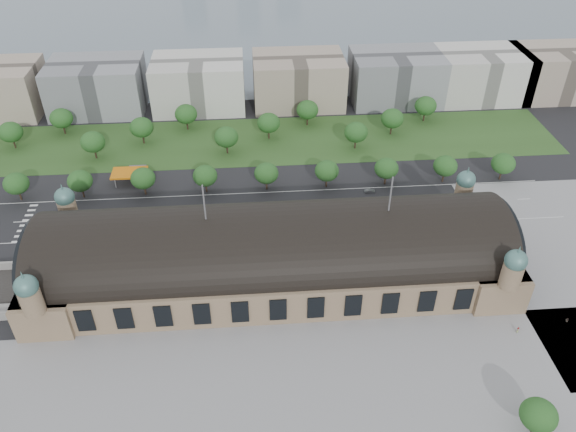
{
  "coord_description": "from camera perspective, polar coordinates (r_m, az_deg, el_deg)",
  "views": [
    {
      "loc": [
        -6.02,
        -134.82,
        124.76
      ],
      "look_at": [
        5.62,
        15.14,
        14.0
      ],
      "focal_mm": 35.0,
      "sensor_mm": 36.0,
      "label": 1
    }
  ],
  "objects": [
    {
      "name": "parked_car_0",
      "position": [
        211.57,
        -20.57,
        -2.21
      ],
      "size": [
        5.09,
        4.1,
        1.63
      ],
      "primitive_type": "imported",
      "rotation": [
        0.0,
        0.0,
        -1.0
      ],
      "color": "black",
      "rests_on": "ground"
    },
    {
      "name": "plaza_south",
      "position": [
        155.14,
        3.46,
        -17.26
      ],
      "size": [
        190.0,
        48.0,
        0.12
      ],
      "primitive_type": "cube",
      "color": "gray",
      "rests_on": "ground"
    },
    {
      "name": "tree_belt_9",
      "position": [
        251.55,
        6.93,
        8.45
      ],
      "size": [
        10.4,
        10.4,
        12.48
      ],
      "color": "#2D2116",
      "rests_on": "ground"
    },
    {
      "name": "tree_belt_10",
      "position": [
        266.08,
        10.55,
        9.72
      ],
      "size": [
        10.4,
        10.4,
        12.48
      ],
      "color": "#2D2116",
      "rests_on": "ground"
    },
    {
      "name": "tree_row_3",
      "position": [
        225.4,
        -14.52,
        3.72
      ],
      "size": [
        9.6,
        9.6,
        11.52
      ],
      "color": "#2D2116",
      "rests_on": "ground"
    },
    {
      "name": "office_7",
      "position": [
        332.22,
        25.59,
        13.03
      ],
      "size": [
        45.0,
        32.0,
        24.0
      ],
      "primitive_type": "cube",
      "color": "tan",
      "rests_on": "ground"
    },
    {
      "name": "pedestrian_2",
      "position": [
        188.95,
        26.48,
        -9.43
      ],
      "size": [
        0.98,
        0.95,
        1.78
      ],
      "primitive_type": "imported",
      "rotation": [
        0.0,
        0.0,
        2.41
      ],
      "color": "gray",
      "rests_on": "ground"
    },
    {
      "name": "tree_belt_2",
      "position": [
        281.94,
        -22.04,
        9.19
      ],
      "size": [
        10.4,
        10.4,
        12.48
      ],
      "color": "#2D2116",
      "rests_on": "ground"
    },
    {
      "name": "bus_east",
      "position": [
        208.82,
        3.9,
        0.16
      ],
      "size": [
        12.3,
        3.75,
        3.38
      ],
      "primitive_type": "imported",
      "rotation": [
        0.0,
        0.0,
        1.49
      ],
      "color": "silver",
      "rests_on": "ground"
    },
    {
      "name": "tree_belt_5",
      "position": [
        270.07,
        -10.32,
        10.16
      ],
      "size": [
        10.4,
        10.4,
        12.48
      ],
      "color": "#2D2116",
      "rests_on": "ground"
    },
    {
      "name": "ground",
      "position": [
        183.79,
        -1.39,
        -6.4
      ],
      "size": [
        900.0,
        900.0,
        0.0
      ],
      "primitive_type": "plane",
      "color": "black",
      "rests_on": "ground"
    },
    {
      "name": "tree_belt_11",
      "position": [
        281.65,
        13.81,
        10.82
      ],
      "size": [
        10.4,
        10.4,
        12.48
      ],
      "color": "#2D2116",
      "rests_on": "ground"
    },
    {
      "name": "tree_plaza_s",
      "position": [
        154.5,
        24.11,
        -17.99
      ],
      "size": [
        9.0,
        9.0,
        10.64
      ],
      "color": "#2D2116",
      "rests_on": "ground"
    },
    {
      "name": "parked_car_3",
      "position": [
        209.38,
        -19.15,
        -2.3
      ],
      "size": [
        5.03,
        3.62,
        1.59
      ],
      "primitive_type": "imported",
      "rotation": [
        0.0,
        0.0,
        -1.15
      ],
      "color": "#53565A",
      "rests_on": "ground"
    },
    {
      "name": "road_slab",
      "position": [
        213.6,
        -7.35,
        0.29
      ],
      "size": [
        260.0,
        26.0,
        0.1
      ],
      "primitive_type": "cube",
      "color": "black",
      "rests_on": "ground"
    },
    {
      "name": "office_2",
      "position": [
        299.86,
        -18.82,
        12.35
      ],
      "size": [
        45.0,
        32.0,
        24.0
      ],
      "primitive_type": "cube",
      "color": "gray",
      "rests_on": "ground"
    },
    {
      "name": "parked_car_2",
      "position": [
        205.54,
        -17.79,
        -2.81
      ],
      "size": [
        5.27,
        4.46,
        1.45
      ],
      "primitive_type": "imported",
      "rotation": [
        0.0,
        0.0,
        -0.98
      ],
      "color": "#1B1E4C",
      "rests_on": "ground"
    },
    {
      "name": "traffic_car_1",
      "position": [
        232.87,
        -21.8,
        1.27
      ],
      "size": [
        4.55,
        1.62,
        1.5
      ],
      "primitive_type": "imported",
      "rotation": [
        0.0,
        0.0,
        1.56
      ],
      "color": "gray",
      "rests_on": "ground"
    },
    {
      "name": "pedestrian_0",
      "position": [
        179.88,
        22.31,
        -10.67
      ],
      "size": [
        1.09,
        0.83,
        1.97
      ],
      "primitive_type": "imported",
      "rotation": [
        0.0,
        0.0,
        0.33
      ],
      "color": "gray",
      "rests_on": "ground"
    },
    {
      "name": "parked_car_1",
      "position": [
        204.55,
        -16.72,
        -2.76
      ],
      "size": [
        6.31,
        4.53,
        1.6
      ],
      "primitive_type": "imported",
      "rotation": [
        0.0,
        0.0,
        -1.21
      ],
      "color": "maroon",
      "rests_on": "ground"
    },
    {
      "name": "tree_row_7",
      "position": [
        227.95,
        9.97,
        4.79
      ],
      "size": [
        9.6,
        9.6,
        11.52
      ],
      "color": "#2D2116",
      "rests_on": "ground"
    },
    {
      "name": "traffic_car_4",
      "position": [
        210.4,
        -3.16,
        0.2
      ],
      "size": [
        4.83,
        2.39,
        1.58
      ],
      "primitive_type": "imported",
      "rotation": [
        0.0,
        0.0,
        -1.69
      ],
      "color": "#16173F",
      "rests_on": "ground"
    },
    {
      "name": "tree_row_2",
      "position": [
        231.08,
        -20.38,
        3.36
      ],
      "size": [
        9.6,
        9.6,
        11.52
      ],
      "color": "#2D2116",
      "rests_on": "ground"
    },
    {
      "name": "grass_belt",
      "position": [
        259.9,
        -5.92,
        7.47
      ],
      "size": [
        300.0,
        45.0,
        0.1
      ],
      "primitive_type": "cube",
      "color": "#2B4B1E",
      "rests_on": "ground"
    },
    {
      "name": "tree_belt_6",
      "position": [
        247.32,
        -6.28,
        7.98
      ],
      "size": [
        10.4,
        10.4,
        12.48
      ],
      "color": "#2D2116",
      "rests_on": "ground"
    },
    {
      "name": "station",
      "position": [
        176.97,
        -1.44,
        -3.96
      ],
      "size": [
        150.0,
        48.4,
        44.3
      ],
      "color": "#856F52",
      "rests_on": "ground"
    },
    {
      "name": "office_6",
      "position": [
        314.78,
        19.05,
        13.43
      ],
      "size": [
        45.0,
        32.0,
        24.0
      ],
      "primitive_type": "cube",
      "color": "silver",
      "rests_on": "ground"
    },
    {
      "name": "tree_belt_3",
      "position": [
        256.03,
        -19.22,
        7.12
      ],
      "size": [
        10.4,
        10.4,
        12.48
      ],
      "color": "#2D2116",
      "rests_on": "ground"
    },
    {
      "name": "tree_row_1",
      "position": [
        239.04,
        -25.89,
        2.98
      ],
      "size": [
        9.6,
        9.6,
        11.52
      ],
      "color": "#2D2116",
      "rests_on": "ground"
    },
    {
      "name": "tree_belt_7",
      "position": [
        257.91,
        -1.98,
        9.44
      ],
      "size": [
        10.4,
        10.4,
        12.48
      ],
      "color": "#2D2116",
      "rests_on": "ground"
    },
    {
      "name": "tree_row_4",
      "position": [
        222.19,
        -8.42,
        4.06
      ],
      "size": [
        9.6,
        9.6,
        11.52
      ],
      "color": "#2D2116",
      "rests_on": "ground"
    },
    {
      "name": "office_3",
      "position": [
        291.58,
        -9.05,
        13.17
      ],
      "size": [
        45.0,
        32.0,
        24.0
      ],
      "primitive_type": "cube",
      "color": "silver",
      "rests_on": "ground"
    },
    {
      "name": "tree_row_8",
      "position": [
        234.8,
        15.69,
        4.92
      ],
      "size": [
        9.6,
        9.6,
        11.52
      ],
      "color": "#2D2116",
      "rests_on": "ground"
    },
    {
      "name": "bus_west",
      "position": [
        207.52,
        -6.34,
        -0.25
      ],
      "size": [
        12.62,
        3.92,
        3.46
      ],
      "primitive_type": "imported",
      "rotation": [
        0.0,
        0.0,
        1.49
      ],
      "color": "#B71D39",
      "rests_on": "ground"
    },
    {
      "name": "tree_belt_1",
      "position": [
        278.32,
        -26.36,
        7.65
      ],
      "size": [
        10.4,
        10.4,
        12.48
      ],
      "color": "#2D2116",
      "rests_on": "ground"
    },
    {
      "name": "traffic_car_6",
      "position": [
        225.34,
        16.57,
        1.29
      ],
      "size": [
        6.1,
        3.41,
        1.61
      ],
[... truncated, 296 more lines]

